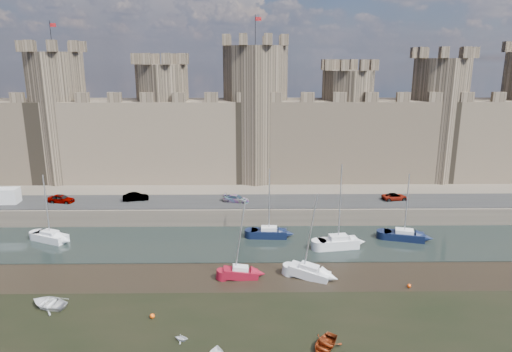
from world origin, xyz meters
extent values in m
cube|color=black|center=(0.00, 24.00, 0.04)|extent=(160.00, 12.00, 0.08)
cube|color=#4C443A|center=(0.00, 60.00, 1.25)|extent=(160.00, 60.00, 2.50)
cube|color=black|center=(0.00, 34.00, 2.55)|extent=(160.00, 7.00, 0.10)
cube|color=#42382B|center=(0.00, 48.00, 9.50)|extent=(100.00, 9.00, 14.00)
cylinder|color=#42382B|center=(-32.00, 48.00, 13.50)|extent=(10.00, 10.00, 22.00)
cylinder|color=black|center=(-32.00, 48.00, 27.00)|extent=(0.10, 0.10, 5.00)
cube|color=maroon|center=(-31.50, 48.00, 28.80)|extent=(1.00, 0.03, 0.60)
cylinder|color=#42382B|center=(-14.00, 48.00, 12.50)|extent=(9.00, 9.00, 20.00)
cylinder|color=#42382B|center=(2.00, 48.00, 14.00)|extent=(11.00, 11.00, 23.00)
cylinder|color=black|center=(2.00, 48.00, 28.00)|extent=(0.10, 0.10, 5.00)
cube|color=maroon|center=(2.50, 48.00, 29.80)|extent=(1.00, 0.03, 0.60)
cylinder|color=#42382B|center=(18.00, 48.00, 12.00)|extent=(9.00, 9.00, 19.00)
cylinder|color=#42382B|center=(34.00, 48.00, 13.00)|extent=(10.00, 10.00, 21.00)
imported|color=gray|center=(-27.18, 33.75, 3.16)|extent=(4.11, 2.28, 1.32)
imported|color=gray|center=(-16.29, 34.64, 3.13)|extent=(4.01, 2.08, 1.26)
imported|color=gray|center=(-1.06, 33.76, 3.06)|extent=(4.16, 2.52, 1.13)
imported|color=gray|center=(23.09, 34.47, 3.04)|extent=(4.13, 2.38, 1.08)
cube|color=silver|center=(-36.07, 33.50, 3.67)|extent=(5.48, 2.46, 2.34)
cube|color=silver|center=(-25.36, 24.92, 0.57)|extent=(5.16, 3.70, 0.98)
cube|color=silver|center=(-25.36, 24.92, 1.28)|extent=(2.49, 2.08, 0.45)
cylinder|color=silver|center=(-25.36, 24.92, 5.08)|extent=(0.14, 0.14, 8.03)
cube|color=black|center=(3.57, 25.84, 0.60)|extent=(4.84, 2.12, 1.04)
cube|color=silver|center=(3.57, 25.84, 1.35)|extent=(2.18, 1.41, 0.47)
cylinder|color=silver|center=(3.57, 25.84, 5.35)|extent=(0.14, 0.14, 8.47)
cube|color=silver|center=(12.22, 22.18, 0.67)|extent=(5.31, 2.74, 1.19)
cube|color=silver|center=(12.22, 22.18, 1.54)|extent=(2.44, 1.72, 0.54)
cylinder|color=silver|center=(12.22, 22.18, 6.13)|extent=(0.14, 0.14, 9.73)
cube|color=black|center=(21.51, 24.79, 0.57)|extent=(5.48, 3.29, 0.98)
cube|color=silver|center=(21.51, 24.79, 1.28)|extent=(2.57, 1.96, 0.45)
cylinder|color=silver|center=(21.51, 24.79, 5.08)|extent=(0.14, 0.14, 8.03)
cube|color=maroon|center=(-0.04, 14.26, 0.49)|extent=(3.94, 1.74, 0.98)
cube|color=silver|center=(-0.04, 14.26, 1.21)|extent=(1.78, 1.16, 0.45)
cylinder|color=silver|center=(-0.04, 14.26, 5.00)|extent=(0.14, 0.14, 8.04)
cube|color=silver|center=(7.55, 14.29, 0.53)|extent=(4.80, 3.36, 1.05)
cube|color=silver|center=(7.55, 14.29, 1.29)|extent=(2.31, 1.90, 0.48)
cylinder|color=silver|center=(7.55, 14.29, 5.35)|extent=(0.14, 0.14, 8.60)
imported|color=white|center=(-4.86, 2.75, 0.32)|extent=(1.46, 1.35, 0.64)
imported|color=#67220B|center=(7.21, 1.49, 0.33)|extent=(3.67, 3.94, 0.67)
imported|color=silver|center=(-18.54, 8.42, 0.39)|extent=(4.43, 3.80, 0.77)
sphere|color=#FF540B|center=(-8.10, 6.31, 0.24)|extent=(0.47, 0.47, 0.47)
sphere|color=#FF4B0B|center=(17.82, 11.84, 0.21)|extent=(0.42, 0.42, 0.42)
camera|label=1|loc=(1.08, -31.58, 23.50)|focal=32.00mm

